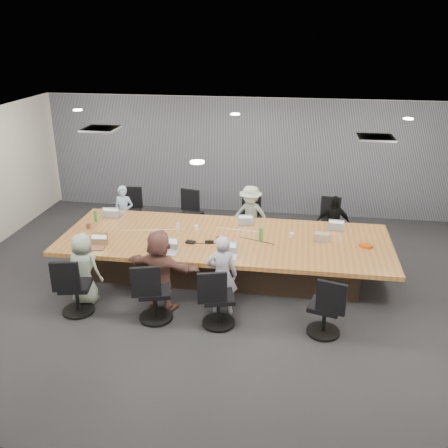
# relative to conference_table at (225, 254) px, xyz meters

# --- Properties ---
(floor) EXTENTS (10.00, 8.00, 0.00)m
(floor) POSITION_rel_conference_table_xyz_m (0.00, -0.50, -0.40)
(floor) COLOR #292A2D
(floor) RESTS_ON ground
(ceiling) EXTENTS (10.00, 8.00, 0.00)m
(ceiling) POSITION_rel_conference_table_xyz_m (0.00, -0.50, 2.40)
(ceiling) COLOR white
(ceiling) RESTS_ON wall_back
(wall_back) EXTENTS (10.00, 0.00, 2.80)m
(wall_back) POSITION_rel_conference_table_xyz_m (0.00, 3.50, 1.00)
(wall_back) COLOR beige
(wall_back) RESTS_ON ground
(wall_front) EXTENTS (10.00, 0.00, 2.80)m
(wall_front) POSITION_rel_conference_table_xyz_m (0.00, -4.50, 1.00)
(wall_front) COLOR beige
(wall_front) RESTS_ON ground
(curtain) EXTENTS (9.80, 0.04, 2.80)m
(curtain) POSITION_rel_conference_table_xyz_m (0.00, 3.42, 1.00)
(curtain) COLOR slate
(curtain) RESTS_ON ground
(conference_table) EXTENTS (6.00, 2.20, 0.74)m
(conference_table) POSITION_rel_conference_table_xyz_m (0.00, 0.00, 0.00)
(conference_table) COLOR #322519
(conference_table) RESTS_ON ground
(chair_0) EXTENTS (0.58, 0.58, 0.78)m
(chair_0) POSITION_rel_conference_table_xyz_m (-2.42, 1.70, -0.01)
(chair_0) COLOR black
(chair_0) RESTS_ON ground
(chair_1) EXTENTS (0.64, 0.64, 0.80)m
(chair_1) POSITION_rel_conference_table_xyz_m (-1.03, 1.70, -0.00)
(chair_1) COLOR black
(chair_1) RESTS_ON ground
(chair_2) EXTENTS (0.60, 0.60, 0.77)m
(chair_2) POSITION_rel_conference_table_xyz_m (0.33, 1.70, -0.02)
(chair_2) COLOR black
(chair_2) RESTS_ON ground
(chair_3) EXTENTS (0.59, 0.59, 0.77)m
(chair_3) POSITION_rel_conference_table_xyz_m (2.02, 1.70, -0.02)
(chair_3) COLOR black
(chair_3) RESTS_ON ground
(chair_4) EXTENTS (0.64, 0.64, 0.81)m
(chair_4) POSITION_rel_conference_table_xyz_m (-2.16, -1.70, 0.00)
(chair_4) COLOR black
(chair_4) RESTS_ON ground
(chair_5) EXTENTS (0.70, 0.70, 0.84)m
(chair_5) POSITION_rel_conference_table_xyz_m (-0.85, -1.70, 0.02)
(chair_5) COLOR black
(chair_5) RESTS_ON ground
(chair_6) EXTENTS (0.67, 0.67, 0.81)m
(chair_6) POSITION_rel_conference_table_xyz_m (0.16, -1.70, 0.01)
(chair_6) COLOR black
(chair_6) RESTS_ON ground
(chair_7) EXTENTS (0.66, 0.66, 0.79)m
(chair_7) POSITION_rel_conference_table_xyz_m (1.78, -1.70, -0.01)
(chair_7) COLOR black
(chair_7) RESTS_ON ground
(person_0) EXTENTS (0.43, 0.29, 1.18)m
(person_0) POSITION_rel_conference_table_xyz_m (-2.42, 1.35, 0.19)
(person_0) COLOR #9DBDDA
(person_0) RESTS_ON ground
(laptop_0) EXTENTS (0.35, 0.25, 0.02)m
(laptop_0) POSITION_rel_conference_table_xyz_m (-2.42, 0.80, 0.35)
(laptop_0) COLOR #B2B2B7
(laptop_0) RESTS_ON conference_table
(person_2) EXTENTS (0.94, 0.68, 1.32)m
(person_2) POSITION_rel_conference_table_xyz_m (0.33, 1.35, 0.26)
(person_2) COLOR #94A596
(person_2) RESTS_ON ground
(laptop_2) EXTENTS (0.33, 0.26, 0.02)m
(laptop_2) POSITION_rel_conference_table_xyz_m (0.33, 0.80, 0.35)
(laptop_2) COLOR #B2B2B7
(laptop_2) RESTS_ON conference_table
(person_3) EXTENTS (0.71, 0.32, 1.20)m
(person_3) POSITION_rel_conference_table_xyz_m (2.02, 1.35, 0.20)
(person_3) COLOR black
(person_3) RESTS_ON ground
(laptop_3) EXTENTS (0.31, 0.22, 0.02)m
(laptop_3) POSITION_rel_conference_table_xyz_m (2.02, 0.80, 0.35)
(laptop_3) COLOR #B2B2B7
(laptop_3) RESTS_ON conference_table
(person_4) EXTENTS (0.66, 0.49, 1.24)m
(person_4) POSITION_rel_conference_table_xyz_m (-2.16, -1.35, 0.22)
(person_4) COLOR #96A995
(person_4) RESTS_ON ground
(laptop_4) EXTENTS (0.33, 0.24, 0.02)m
(laptop_4) POSITION_rel_conference_table_xyz_m (-2.16, -0.80, 0.35)
(laptop_4) COLOR #8C6647
(laptop_4) RESTS_ON conference_table
(person_5) EXTENTS (1.34, 0.66, 1.38)m
(person_5) POSITION_rel_conference_table_xyz_m (-0.85, -1.35, 0.29)
(person_5) COLOR brown
(person_5) RESTS_ON ground
(laptop_5) EXTENTS (0.36, 0.28, 0.02)m
(laptop_5) POSITION_rel_conference_table_xyz_m (-0.85, -0.80, 0.35)
(laptop_5) COLOR #B2B2B7
(laptop_5) RESTS_ON conference_table
(person_6) EXTENTS (0.53, 0.38, 1.36)m
(person_6) POSITION_rel_conference_table_xyz_m (0.16, -1.35, 0.28)
(person_6) COLOR #9D9DB1
(person_6) RESTS_ON ground
(laptop_6) EXTENTS (0.34, 0.25, 0.02)m
(laptop_6) POSITION_rel_conference_table_xyz_m (0.16, -0.80, 0.35)
(laptop_6) COLOR #B2B2B7
(laptop_6) RESTS_ON conference_table
(bottle_green_left) EXTENTS (0.07, 0.07, 0.23)m
(bottle_green_left) POSITION_rel_conference_table_xyz_m (-2.65, 0.41, 0.45)
(bottle_green_left) COLOR #368037
(bottle_green_left) RESTS_ON conference_table
(bottle_green_right) EXTENTS (0.07, 0.07, 0.26)m
(bottle_green_right) POSITION_rel_conference_table_xyz_m (0.66, -0.06, 0.47)
(bottle_green_right) COLOR #368037
(bottle_green_right) RESTS_ON conference_table
(bottle_clear) EXTENTS (0.06, 0.06, 0.20)m
(bottle_clear) POSITION_rel_conference_table_xyz_m (-0.90, 0.09, 0.44)
(bottle_clear) COLOR silver
(bottle_clear) RESTS_ON conference_table
(cup_white_far) EXTENTS (0.09, 0.09, 0.09)m
(cup_white_far) POSITION_rel_conference_table_xyz_m (-0.59, 0.28, 0.39)
(cup_white_far) COLOR white
(cup_white_far) RESTS_ON conference_table
(cup_white_near) EXTENTS (0.08, 0.08, 0.09)m
(cup_white_near) POSITION_rel_conference_table_xyz_m (1.21, 0.20, 0.38)
(cup_white_near) COLOR white
(cup_white_near) RESTS_ON conference_table
(mug_brown) EXTENTS (0.08, 0.08, 0.10)m
(mug_brown) POSITION_rel_conference_table_xyz_m (-2.65, 0.04, 0.39)
(mug_brown) COLOR brown
(mug_brown) RESTS_ON conference_table
(mic_left) EXTENTS (0.18, 0.13, 0.03)m
(mic_left) POSITION_rel_conference_table_xyz_m (-0.57, -0.32, 0.36)
(mic_left) COLOR black
(mic_left) RESTS_ON conference_table
(mic_right) EXTENTS (0.18, 0.15, 0.03)m
(mic_right) POSITION_rel_conference_table_xyz_m (-0.06, -0.06, 0.35)
(mic_right) COLOR black
(mic_right) RESTS_ON conference_table
(stapler) EXTENTS (0.16, 0.06, 0.06)m
(stapler) POSITION_rel_conference_table_xyz_m (-0.24, -0.30, 0.37)
(stapler) COLOR black
(stapler) RESTS_ON conference_table
(canvas_bag) EXTENTS (0.28, 0.20, 0.14)m
(canvas_bag) POSITION_rel_conference_table_xyz_m (1.76, 0.14, 0.41)
(canvas_bag) COLOR tan
(canvas_bag) RESTS_ON conference_table
(snack_packet) EXTENTS (0.24, 0.22, 0.04)m
(snack_packet) POSITION_rel_conference_table_xyz_m (2.51, -0.03, 0.36)
(snack_packet) COLOR #C44307
(snack_packet) RESTS_ON conference_table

